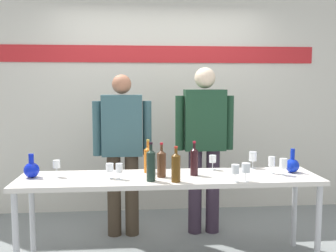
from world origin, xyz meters
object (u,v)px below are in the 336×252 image
Objects in this scene: wine_bottle_2 at (151,164)px; wine_bottle_3 at (148,159)px; display_table at (169,183)px; wine_bottle_4 at (194,161)px; wine_glass_left_1 at (57,165)px; decanter_blue_left at (32,169)px; wine_glass_right_3 at (253,157)px; presenter_left at (122,145)px; wine_glass_right_1 at (235,170)px; presenter_right at (204,139)px; wine_glass_left_0 at (110,168)px; wine_bottle_0 at (162,163)px; wine_glass_right_0 at (283,164)px; decanter_blue_right at (292,165)px; wine_glass_right_4 at (272,162)px; wine_glass_left_2 at (119,168)px; wine_bottle_1 at (176,166)px; wine_glass_right_5 at (246,168)px; wine_glass_right_2 at (213,159)px.

wine_bottle_3 is (-0.01, 0.31, -0.01)m from wine_bottle_2.
wine_bottle_4 reaches higher than display_table.
display_table is 0.98m from wine_glass_left_1.
decanter_blue_left is 1.99m from wine_glass_right_3.
wine_glass_right_1 is (0.93, -0.90, -0.07)m from presenter_left.
wine_glass_left_0 is (-0.93, -0.70, -0.13)m from presenter_right.
wine_glass_right_0 is (1.06, -0.03, -0.02)m from wine_bottle_0.
decanter_blue_left is 0.95× the size of decanter_blue_right.
presenter_left reaches higher than wine_glass_right_4.
wine_glass_left_2 reaches higher than display_table.
wine_glass_left_1 is at bearing -131.43° from presenter_left.
wine_bottle_2 is at bearing -170.94° from decanter_blue_right.
wine_glass_left_2 is (-0.46, 0.12, -0.03)m from wine_bottle_1.
wine_glass_left_0 is at bearing -176.93° from decanter_blue_right.
wine_bottle_4 is 0.65m from wine_glass_left_2.
wine_bottle_1 is 0.28m from wine_bottle_4.
wine_glass_left_0 is 0.09m from wine_glass_left_2.
wine_bottle_4 is 0.39m from wine_glass_right_1.
presenter_left is 10.92× the size of wine_glass_right_5.
wine_glass_left_1 is (-1.38, -0.61, -0.12)m from presenter_right.
wine_glass_right_3 is at bearing -18.84° from presenter_left.
decanter_blue_right is 0.72× the size of wine_bottle_4.
wine_glass_left_1 reaches higher than wine_glass_right_1.
wine_glass_left_1 is 0.55m from wine_glass_left_2.
wine_glass_right_4 is (1.34, 0.10, 0.01)m from wine_glass_left_2.
wine_glass_right_3 is at bearing 114.74° from wine_glass_right_4.
presenter_right is 1.17m from wine_glass_left_0.
wine_bottle_3 is at bearing 6.41° from decanter_blue_left.
wine_glass_right_1 is (0.94, -0.17, 0.01)m from wine_glass_left_2.
wine_glass_left_0 is (-0.54, 0.16, -0.04)m from wine_bottle_1.
wine_bottle_0 is 1.01× the size of wine_bottle_1.
wine_bottle_1 is at bearing -16.66° from wine_glass_left_0.
wine_glass_right_2 is at bearing -90.39° from presenter_right.
wine_bottle_2 is 1.07× the size of wine_bottle_3.
wine_glass_left_1 is at bearing 165.78° from wine_bottle_1.
wine_bottle_2 is 0.77m from wine_glass_right_5.
wine_glass_left_0 is 1.49m from wine_glass_right_0.
wine_glass_right_4 is (0.49, -0.19, 0.01)m from wine_glass_right_2.
decanter_blue_left is at bearing 177.63° from display_table.
decanter_blue_right is 0.72× the size of wine_bottle_3.
display_table is at bearing 176.84° from wine_glass_right_0.
wine_bottle_1 reaches higher than wine_glass_right_2.
presenter_right reaches higher than display_table.
wine_glass_right_4 reaches higher than wine_glass_right_0.
wine_bottle_0 is at bearing -62.74° from presenter_left.
wine_glass_right_5 reaches higher than wine_glass_left_2.
wine_glass_right_3 is (0.77, 0.44, -0.02)m from wine_bottle_1.
wine_glass_left_1 is at bearing 176.91° from display_table.
wine_bottle_0 is 1.87× the size of wine_glass_right_3.
wine_glass_right_5 is (-0.21, -0.48, -0.00)m from wine_glass_right_3.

